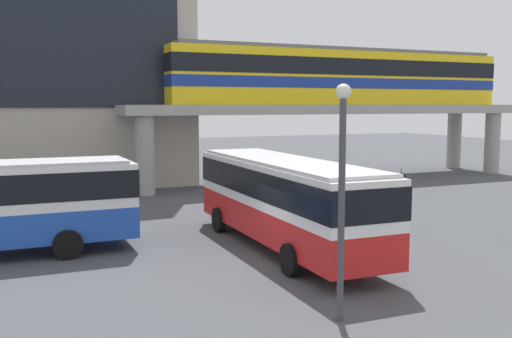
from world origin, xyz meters
The scene contains 9 objects.
ground_plane centered at (0.00, 10.00, 0.00)m, with size 120.00×120.00×0.00m, color #47494F.
elevated_platform centered at (12.41, 18.25, 4.35)m, with size 28.70×5.61×5.13m.
train centered at (13.48, 18.25, 7.09)m, with size 24.92×2.96×3.84m.
bus_main centered at (0.87, 1.81, 1.99)m, with size 2.94×11.09×3.22m.
bicycle_green centered at (4.08, 12.65, 0.36)m, with size 1.79×0.21×1.04m.
bicycle_silver centered at (10.05, 13.68, 0.36)m, with size 1.68×0.73×1.04m.
bicycle_black centered at (15.17, 14.32, 0.36)m, with size 1.79×0.18×1.04m.
bicycle_orange centered at (7.37, 12.65, 0.36)m, with size 1.77×0.41×1.04m.
lamp_post centered at (-1.04, -5.00, 3.36)m, with size 0.36×0.36×5.62m.
Camera 1 is at (-8.32, -16.49, 5.14)m, focal length 40.92 mm.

